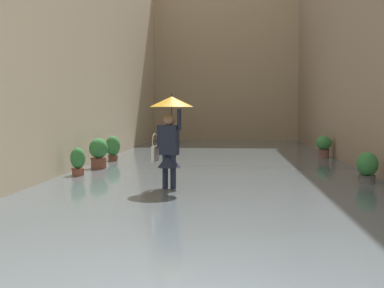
{
  "coord_description": "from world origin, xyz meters",
  "views": [
    {
      "loc": [
        -0.39,
        3.98,
        1.78
      ],
      "look_at": [
        0.37,
        -5.24,
        1.13
      ],
      "focal_mm": 45.67,
      "sensor_mm": 36.0,
      "label": 1
    }
  ],
  "objects_px": {
    "person_wading": "(170,126)",
    "potted_plant_far_right": "(113,148)",
    "potted_plant_mid_left": "(367,168)",
    "potted_plant_near_right": "(78,163)",
    "potted_plant_mid_right": "(99,154)",
    "potted_plant_far_left": "(324,146)"
  },
  "relations": [
    {
      "from": "potted_plant_far_left",
      "to": "potted_plant_far_right",
      "type": "bearing_deg",
      "value": 12.4
    },
    {
      "from": "person_wading",
      "to": "potted_plant_mid_left",
      "type": "distance_m",
      "value": 4.67
    },
    {
      "from": "person_wading",
      "to": "potted_plant_mid_right",
      "type": "bearing_deg",
      "value": -54.0
    },
    {
      "from": "potted_plant_mid_right",
      "to": "potted_plant_mid_left",
      "type": "relative_size",
      "value": 1.2
    },
    {
      "from": "potted_plant_far_right",
      "to": "potted_plant_mid_left",
      "type": "height_order",
      "value": "potted_plant_far_right"
    },
    {
      "from": "potted_plant_far_right",
      "to": "potted_plant_far_left",
      "type": "distance_m",
      "value": 7.25
    },
    {
      "from": "potted_plant_far_left",
      "to": "potted_plant_mid_left",
      "type": "xyz_separation_m",
      "value": [
        0.09,
        5.84,
        -0.07
      ]
    },
    {
      "from": "potted_plant_mid_right",
      "to": "potted_plant_far_left",
      "type": "bearing_deg",
      "value": -152.14
    },
    {
      "from": "potted_plant_mid_right",
      "to": "potted_plant_far_left",
      "type": "height_order",
      "value": "potted_plant_mid_right"
    },
    {
      "from": "person_wading",
      "to": "potted_plant_far_right",
      "type": "bearing_deg",
      "value": -64.87
    },
    {
      "from": "potted_plant_near_right",
      "to": "potted_plant_far_left",
      "type": "height_order",
      "value": "potted_plant_far_left"
    },
    {
      "from": "potted_plant_near_right",
      "to": "potted_plant_mid_left",
      "type": "xyz_separation_m",
      "value": [
        -6.99,
        0.64,
        0.0
      ]
    },
    {
      "from": "potted_plant_mid_right",
      "to": "potted_plant_far_left",
      "type": "relative_size",
      "value": 1.11
    },
    {
      "from": "potted_plant_mid_right",
      "to": "potted_plant_far_left",
      "type": "xyz_separation_m",
      "value": [
        -6.97,
        -3.68,
        -0.02
      ]
    },
    {
      "from": "potted_plant_mid_left",
      "to": "potted_plant_near_right",
      "type": "bearing_deg",
      "value": -5.24
    },
    {
      "from": "potted_plant_near_right",
      "to": "potted_plant_mid_right",
      "type": "distance_m",
      "value": 1.52
    },
    {
      "from": "person_wading",
      "to": "potted_plant_far_right",
      "type": "height_order",
      "value": "person_wading"
    },
    {
      "from": "potted_plant_far_left",
      "to": "person_wading",
      "type": "bearing_deg",
      "value": 57.84
    },
    {
      "from": "potted_plant_far_left",
      "to": "potted_plant_mid_left",
      "type": "distance_m",
      "value": 5.84
    },
    {
      "from": "potted_plant_far_right",
      "to": "potted_plant_far_left",
      "type": "relative_size",
      "value": 1.05
    },
    {
      "from": "person_wading",
      "to": "potted_plant_near_right",
      "type": "xyz_separation_m",
      "value": [
        2.61,
        -1.92,
        -0.99
      ]
    },
    {
      "from": "person_wading",
      "to": "potted_plant_mid_left",
      "type": "bearing_deg",
      "value": -163.74
    }
  ]
}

